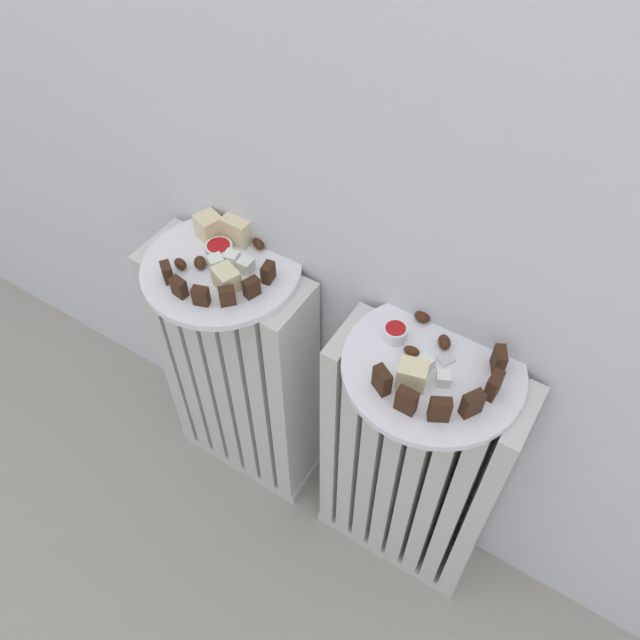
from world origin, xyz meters
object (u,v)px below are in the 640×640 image
radiator_left (240,378)px  plate_left (221,268)px  plate_right (433,367)px  jam_bowl_right (395,332)px  jam_bowl_left (219,249)px  radiator_right (409,470)px  fork (430,367)px

radiator_left → plate_left: 0.31m
plate_right → jam_bowl_right: (-0.07, 0.01, 0.02)m
jam_bowl_left → jam_bowl_right: 0.33m
radiator_right → plate_right: bearing=45.0°
radiator_right → jam_bowl_right: 0.34m
radiator_right → jam_bowl_right: size_ratio=16.61×
radiator_right → jam_bowl_right: (-0.07, 0.01, 0.33)m
plate_left → fork: size_ratio=2.89×
plate_left → fork: (0.38, -0.01, 0.01)m
plate_left → radiator_left: bearing=0.0°
radiator_left → jam_bowl_right: bearing=2.7°
jam_bowl_right → fork: jam_bowl_right is taller
plate_left → fork: 0.38m
plate_right → jam_bowl_right: 0.07m
jam_bowl_left → plate_right: bearing=-2.9°
plate_left → jam_bowl_right: bearing=2.7°
jam_bowl_right → jam_bowl_left: bearing=179.0°
radiator_left → jam_bowl_left: 0.33m
plate_right → fork: size_ratio=2.89×
jam_bowl_left → fork: (0.40, -0.03, -0.01)m
radiator_right → fork: size_ratio=6.60×
radiator_left → jam_bowl_right: 0.45m
jam_bowl_right → plate_right: bearing=-11.7°
jam_bowl_right → fork: 0.07m
radiator_left → jam_bowl_left: size_ratio=13.11×
jam_bowl_left → fork: bearing=-4.0°
fork → radiator_left: bearing=178.9°
radiator_left → jam_bowl_right: jam_bowl_right is taller
radiator_right → plate_right: size_ratio=2.28×
radiator_left → fork: fork is taller
radiator_left → jam_bowl_right: (0.31, 0.01, 0.33)m
jam_bowl_left → jam_bowl_right: bearing=-1.0°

